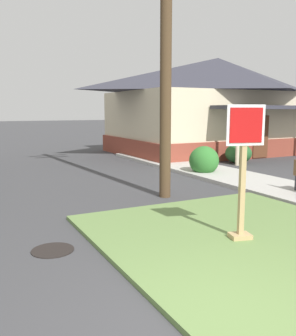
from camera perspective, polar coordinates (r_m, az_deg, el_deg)
ground_plane at (r=4.28m, az=12.11°, el=-23.89°), size 160.00×160.00×0.00m
grass_corner_patch at (r=6.88m, az=15.50°, el=-10.64°), size 5.05×5.68×0.08m
sidewalk_strip at (r=12.35m, az=15.01°, el=-1.88°), size 2.20×16.97×0.12m
stop_sign at (r=6.53m, az=14.34°, el=-1.20°), size 0.66×0.36×2.31m
manhole_cover at (r=6.49m, az=-14.41°, el=-12.10°), size 0.70×0.70×0.02m
corner_house at (r=21.03m, az=10.55°, el=9.57°), size 11.39×8.40×5.08m
shrub_near_porch at (r=16.64m, az=13.70°, el=2.19°), size 1.15×1.15×0.87m
shrub_by_curb at (r=13.44m, az=8.58°, el=1.15°), size 1.06×1.06×1.03m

